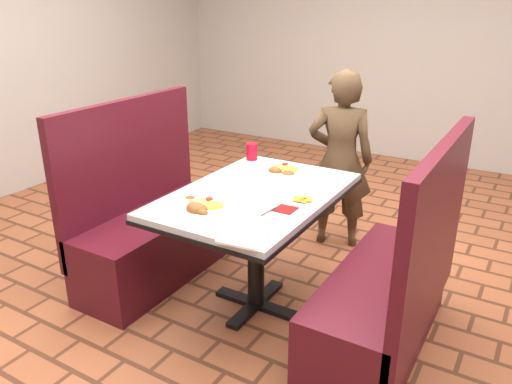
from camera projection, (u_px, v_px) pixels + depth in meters
The scene contains 14 objects.
dining_table at pixel (256, 208), 2.83m from camera, with size 0.81×1.21×0.75m.
booth_bench_left at pixel (153, 229), 3.33m from camera, with size 0.47×1.20×1.17m.
booth_bench_right at pixel (389, 297), 2.56m from camera, with size 0.47×1.20×1.17m.
diner_person at pixel (340, 160), 3.65m from camera, with size 0.48×0.32×1.32m, color brown.
near_dinner_plate at pixel (203, 205), 2.54m from camera, with size 0.27×0.27×0.08m.
far_dinner_plate at pixel (283, 169), 3.10m from camera, with size 0.27×0.27×0.07m.
plantain_plate at pixel (302, 200), 2.65m from camera, with size 0.16×0.16×0.02m.
maroon_napkin at pixel (285, 209), 2.56m from camera, with size 0.11×0.11×0.00m, color #5C0D0E.
spoon_utensil at pixel (269, 212), 2.52m from camera, with size 0.01×0.13×0.00m, color #BCBCC0.
red_tumbler at pixel (252, 152), 3.34m from camera, with size 0.07×0.07×0.11m, color red.
paper_napkin at pixel (242, 239), 2.23m from camera, with size 0.20×0.15×0.01m, color white.
knife_utensil at pixel (200, 210), 2.53m from camera, with size 0.01×0.17×0.00m, color silver.
fork_utensil at pixel (197, 208), 2.56m from camera, with size 0.01×0.16×0.00m, color silver.
lettuce_shreds at pixel (267, 190), 2.82m from camera, with size 0.28×0.32×0.00m, color #74AF46, non-canonical shape.
Camera 1 is at (1.33, -2.24, 1.76)m, focal length 35.00 mm.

